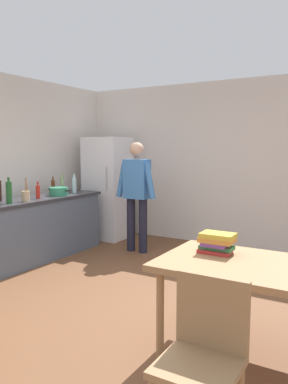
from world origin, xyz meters
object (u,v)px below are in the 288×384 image
at_px(cooking_pot, 59,191).
at_px(bottle_beer_brown, 53,186).
at_px(utensil_jar, 26,196).
at_px(bottle_wine_green, 9,192).
at_px(dining_table, 252,273).
at_px(book_stack, 217,242).
at_px(bottle_vinegar_tall, 62,185).
at_px(refrigerator, 108,188).
at_px(chair, 204,349).
at_px(person, 137,189).
at_px(bottle_sauce_red, 38,192).
at_px(bottle_water_clear, 74,185).

xyz_separation_m(cooking_pot, bottle_beer_brown, (-0.32, 0.22, 0.05)).
height_order(utensil_jar, bottle_wine_green, bottle_wine_green).
distance_m(dining_table, cooking_pot, 3.64).
bearing_deg(book_stack, bottle_vinegar_tall, 153.57).
distance_m(cooking_pot, bottle_beer_brown, 0.39).
height_order(refrigerator, cooking_pot, refrigerator).
height_order(refrigerator, bottle_wine_green, refrigerator).
height_order(chair, cooking_pot, cooking_pot).
xyz_separation_m(dining_table, book_stack, (-0.33, 0.13, 0.17)).
relative_size(bottle_beer_brown, bottle_wine_green, 0.76).
height_order(chair, book_stack, book_stack).
xyz_separation_m(person, chair, (2.35, -3.11, -0.44)).
relative_size(bottle_sauce_red, book_stack, 0.83).
height_order(dining_table, bottle_water_clear, bottle_water_clear).
relative_size(person, bottle_wine_green, 5.00).
relative_size(person, bottle_beer_brown, 6.54).
bearing_deg(bottle_wine_green, book_stack, -7.13).
xyz_separation_m(bottle_sauce_red, book_stack, (2.99, -0.92, -0.16)).
bearing_deg(person, book_stack, -44.98).
bearing_deg(book_stack, cooking_pot, 155.96).
bearing_deg(bottle_water_clear, dining_table, -28.87).
bearing_deg(utensil_jar, bottle_beer_brown, 113.48).
distance_m(chair, utensil_jar, 3.68).
bearing_deg(book_stack, bottle_wine_green, 172.87).
height_order(bottle_water_clear, bottle_beer_brown, bottle_water_clear).
xyz_separation_m(person, book_stack, (2.02, -2.01, -0.14)).
bearing_deg(utensil_jar, bottle_wine_green, -98.82).
height_order(cooking_pot, bottle_sauce_red, bottle_sauce_red).
relative_size(cooking_pot, book_stack, 1.39).
bearing_deg(chair, bottle_vinegar_tall, 142.70).
distance_m(utensil_jar, book_stack, 2.96).
bearing_deg(bottle_vinegar_tall, bottle_wine_green, -81.78).
bearing_deg(bottle_wine_green, bottle_sauce_red, 95.58).
bearing_deg(chair, cooking_pot, 144.03).
xyz_separation_m(bottle_beer_brown, book_stack, (3.31, -1.55, -0.17)).
distance_m(person, cooking_pot, 1.19).
bearing_deg(cooking_pot, person, 35.05).
xyz_separation_m(bottle_sauce_red, bottle_vinegar_tall, (-0.12, 0.63, 0.04)).
bearing_deg(cooking_pot, utensil_jar, -82.87).
bearing_deg(refrigerator, bottle_sauce_red, -90.78).
bearing_deg(bottle_wine_green, cooking_pot, 93.15).
relative_size(bottle_vinegar_tall, book_stack, 1.11).
height_order(bottle_water_clear, bottle_wine_green, bottle_wine_green).
bearing_deg(person, bottle_beer_brown, -160.17).
height_order(chair, bottle_sauce_red, bottle_sauce_red).
bearing_deg(utensil_jar, book_stack, -11.86).
bearing_deg(book_stack, utensil_jar, 168.14).
distance_m(person, chair, 3.93).
relative_size(dining_table, bottle_sauce_red, 5.83).
distance_m(bottle_sauce_red, bottle_vinegar_tall, 0.64).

